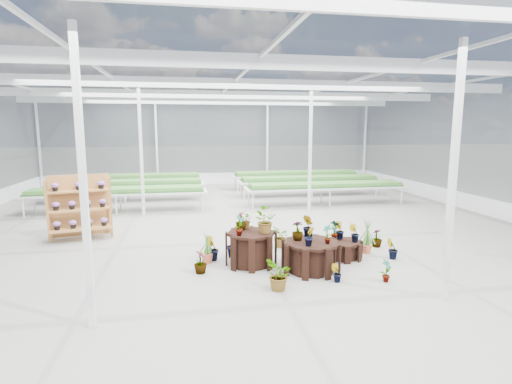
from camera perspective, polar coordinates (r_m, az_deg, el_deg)
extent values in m
plane|color=gray|center=(10.66, -1.44, -7.47)|extent=(24.00, 24.00, 0.00)
cylinder|color=black|center=(9.02, -0.71, -8.06)|extent=(1.25, 1.25, 0.76)
cylinder|color=black|center=(8.75, 7.82, -9.06)|extent=(1.54, 1.54, 0.65)
cylinder|color=black|center=(9.75, 12.20, -8.01)|extent=(1.01, 1.01, 0.41)
imported|color=#3D712E|center=(9.05, -2.17, -4.10)|extent=(0.26, 0.26, 0.44)
imported|color=#3D712E|center=(8.76, 1.11, -4.10)|extent=(0.66, 0.67, 0.57)
imported|color=#3D712E|center=(9.21, -1.42, -4.03)|extent=(0.45, 0.46, 0.38)
imported|color=#3D712E|center=(8.56, -2.42, -4.69)|extent=(0.26, 0.30, 0.49)
imported|color=#3D712E|center=(8.67, 5.97, -5.50)|extent=(0.26, 0.26, 0.43)
imported|color=#3D712E|center=(8.51, 10.16, -5.94)|extent=(0.22, 0.26, 0.41)
imported|color=#3D712E|center=(8.81, 7.53, -4.90)|extent=(0.26, 0.31, 0.54)
imported|color=#3D712E|center=(8.31, 7.58, -6.30)|extent=(0.26, 0.27, 0.39)
imported|color=#3D712E|center=(9.72, 11.21, -5.29)|extent=(0.30, 0.31, 0.48)
imported|color=#3D712E|center=(9.62, 13.84, -5.71)|extent=(0.29, 0.28, 0.43)
imported|color=#3D712E|center=(9.80, 11.78, -5.35)|extent=(0.30, 0.30, 0.43)
imported|color=#3D712E|center=(8.63, -7.96, -9.88)|extent=(0.29, 0.29, 0.49)
imported|color=#3D712E|center=(9.37, -6.34, -8.02)|extent=(0.35, 0.29, 0.58)
imported|color=#3D712E|center=(7.68, 3.29, -11.79)|extent=(0.58, 0.64, 0.60)
imported|color=#3D712E|center=(8.26, 11.40, -11.28)|extent=(0.25, 0.23, 0.37)
imported|color=#3D712E|center=(8.49, 18.11, -10.61)|extent=(0.31, 0.29, 0.48)
imported|color=#3D712E|center=(9.95, 18.86, -7.68)|extent=(0.27, 0.22, 0.50)
imported|color=#3D712E|center=(10.83, 16.87, -6.27)|extent=(0.34, 0.34, 0.48)
imported|color=#3D712E|center=(10.84, 11.06, -5.95)|extent=(0.32, 0.27, 0.51)
imported|color=#3D712E|center=(10.34, 3.57, -6.40)|extent=(0.50, 0.56, 0.56)
imported|color=#3D712E|center=(9.59, -3.30, -7.46)|extent=(0.43, 0.43, 0.61)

